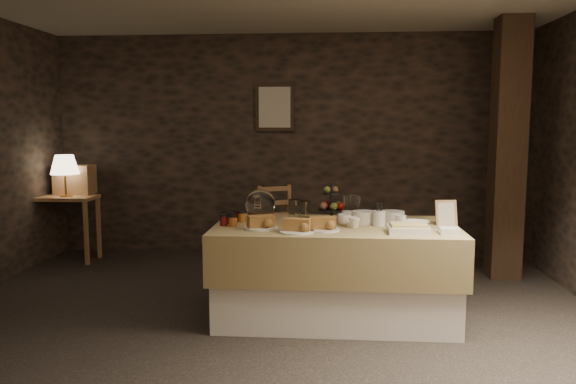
# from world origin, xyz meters

# --- Properties ---
(ground_plane) EXTENTS (5.50, 5.00, 0.01)m
(ground_plane) POSITION_xyz_m (0.00, 0.00, 0.00)
(ground_plane) COLOR black
(ground_plane) RESTS_ON ground
(room_shell) EXTENTS (5.52, 5.02, 2.60)m
(room_shell) POSITION_xyz_m (0.00, 0.00, 1.56)
(room_shell) COLOR black
(room_shell) RESTS_ON ground
(buffet_table) EXTENTS (1.92, 1.02, 0.76)m
(buffet_table) POSITION_xyz_m (0.55, 0.28, 0.44)
(buffet_table) COLOR white
(buffet_table) RESTS_ON ground_plane
(console_table) EXTENTS (0.70, 0.40, 0.75)m
(console_table) POSITION_xyz_m (-2.50, 1.95, 0.62)
(console_table) COLOR #9A6E42
(console_table) RESTS_ON ground_plane
(table_lamp) EXTENTS (0.31, 0.31, 0.47)m
(table_lamp) POSITION_xyz_m (-2.45, 1.90, 1.10)
(table_lamp) COLOR #BC853C
(table_lamp) RESTS_ON console_table
(wine_rack) EXTENTS (0.42, 0.26, 0.34)m
(wine_rack) POSITION_xyz_m (-2.45, 2.13, 0.92)
(wine_rack) COLOR #9A6E42
(wine_rack) RESTS_ON console_table
(chair) EXTENTS (0.54, 0.53, 0.68)m
(chair) POSITION_xyz_m (-0.04, 1.95, 0.39)
(chair) COLOR #9A6E42
(chair) RESTS_ON ground_plane
(timber_column) EXTENTS (0.30, 0.30, 2.60)m
(timber_column) POSITION_xyz_m (2.27, 1.63, 1.30)
(timber_column) COLOR black
(timber_column) RESTS_ON ground_plane
(framed_picture) EXTENTS (0.45, 0.04, 0.55)m
(framed_picture) POSITION_xyz_m (-0.15, 2.47, 1.75)
(framed_picture) COLOR #2F2315
(framed_picture) RESTS_ON room_shell
(plate_stack_a) EXTENTS (0.19, 0.19, 0.10)m
(plate_stack_a) POSITION_xyz_m (0.78, 0.38, 0.81)
(plate_stack_a) COLOR white
(plate_stack_a) RESTS_ON buffet_table
(plate_stack_b) EXTENTS (0.20, 0.20, 0.08)m
(plate_stack_b) POSITION_xyz_m (1.02, 0.49, 0.80)
(plate_stack_b) COLOR white
(plate_stack_b) RESTS_ON buffet_table
(cutlery_holder) EXTENTS (0.10, 0.10, 0.12)m
(cutlery_holder) POSITION_xyz_m (0.89, 0.28, 0.82)
(cutlery_holder) COLOR white
(cutlery_holder) RESTS_ON buffet_table
(cup_a) EXTENTS (0.14, 0.14, 0.09)m
(cup_a) POSITION_xyz_m (0.62, 0.29, 0.80)
(cup_a) COLOR white
(cup_a) RESTS_ON buffet_table
(cup_b) EXTENTS (0.11, 0.11, 0.09)m
(cup_b) POSITION_xyz_m (0.70, 0.17, 0.80)
(cup_b) COLOR white
(cup_b) RESTS_ON buffet_table
(mug_c) EXTENTS (0.09, 0.09, 0.09)m
(mug_c) POSITION_xyz_m (0.65, 0.40, 0.81)
(mug_c) COLOR white
(mug_c) RESTS_ON buffet_table
(mug_d) EXTENTS (0.08, 0.08, 0.09)m
(mug_d) POSITION_xyz_m (1.06, 0.26, 0.81)
(mug_d) COLOR white
(mug_d) RESTS_ON buffet_table
(bowl) EXTENTS (0.24, 0.24, 0.05)m
(bowl) POSITION_xyz_m (1.19, 0.26, 0.78)
(bowl) COLOR white
(bowl) RESTS_ON buffet_table
(cake_dome) EXTENTS (0.26, 0.26, 0.26)m
(cake_dome) POSITION_xyz_m (-0.08, 0.55, 0.86)
(cake_dome) COLOR #9A6E42
(cake_dome) RESTS_ON buffet_table
(fruit_stand) EXTENTS (0.22, 0.22, 0.31)m
(fruit_stand) POSITION_xyz_m (0.52, 0.53, 0.89)
(fruit_stand) COLOR black
(fruit_stand) RESTS_ON buffet_table
(bread_platter_left) EXTENTS (0.26, 0.26, 0.11)m
(bread_platter_left) POSITION_xyz_m (-0.02, 0.08, 0.80)
(bread_platter_left) COLOR white
(bread_platter_left) RESTS_ON buffet_table
(bread_platter_center) EXTENTS (0.26, 0.26, 0.11)m
(bread_platter_center) POSITION_xyz_m (0.26, -0.04, 0.80)
(bread_platter_center) COLOR white
(bread_platter_center) RESTS_ON buffet_table
(bread_platter_right) EXTENTS (0.26, 0.26, 0.11)m
(bread_platter_right) POSITION_xyz_m (0.45, 0.05, 0.80)
(bread_platter_right) COLOR white
(bread_platter_right) RESTS_ON buffet_table
(jam_jars) EXTENTS (0.18, 0.32, 0.07)m
(jam_jars) POSITION_xyz_m (-0.27, 0.28, 0.80)
(jam_jars) COLOR maroon
(jam_jars) RESTS_ON buffet_table
(tart_dish) EXTENTS (0.30, 0.22, 0.07)m
(tart_dish) POSITION_xyz_m (1.09, 0.00, 0.79)
(tart_dish) COLOR white
(tart_dish) RESTS_ON buffet_table
(square_dish) EXTENTS (0.14, 0.14, 0.04)m
(square_dish) POSITION_xyz_m (1.38, -0.01, 0.78)
(square_dish) COLOR white
(square_dish) RESTS_ON buffet_table
(menu_frame) EXTENTS (0.18, 0.09, 0.22)m
(menu_frame) POSITION_xyz_m (1.43, 0.35, 0.85)
(menu_frame) COLOR #9A6E42
(menu_frame) RESTS_ON buffet_table
(storage_jar_a) EXTENTS (0.10, 0.10, 0.16)m
(storage_jar_a) POSITION_xyz_m (0.20, 0.58, 0.84)
(storage_jar_a) COLOR white
(storage_jar_a) RESTS_ON buffet_table
(storage_jar_b) EXTENTS (0.09, 0.09, 0.14)m
(storage_jar_b) POSITION_xyz_m (0.29, 0.64, 0.83)
(storage_jar_b) COLOR white
(storage_jar_b) RESTS_ON buffet_table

